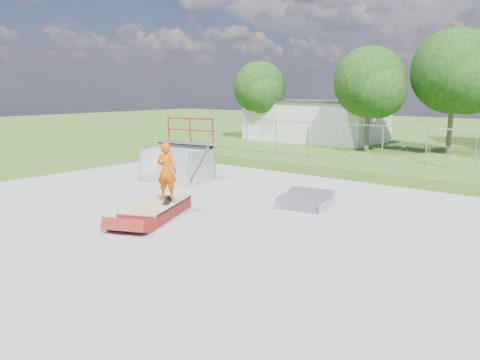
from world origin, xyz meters
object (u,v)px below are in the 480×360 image
(grind_box, at_px, (157,210))
(skater, at_px, (167,173))
(flat_bank_ramp, at_px, (305,201))
(quarter_pipe, at_px, (175,150))

(grind_box, xyz_separation_m, skater, (0.10, 0.38, 1.15))
(skater, bearing_deg, grind_box, 54.60)
(grind_box, height_order, skater, skater)
(flat_bank_ramp, xyz_separation_m, skater, (-3.01, -3.50, 1.10))
(grind_box, xyz_separation_m, quarter_pipe, (-3.78, 4.51, 1.14))
(skater, bearing_deg, quarter_pipe, -67.13)
(grind_box, bearing_deg, flat_bank_ramp, 28.21)
(grind_box, bearing_deg, skater, 51.97)
(grind_box, xyz_separation_m, flat_bank_ramp, (3.11, 3.88, 0.04))
(grind_box, distance_m, flat_bank_ramp, 4.97)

